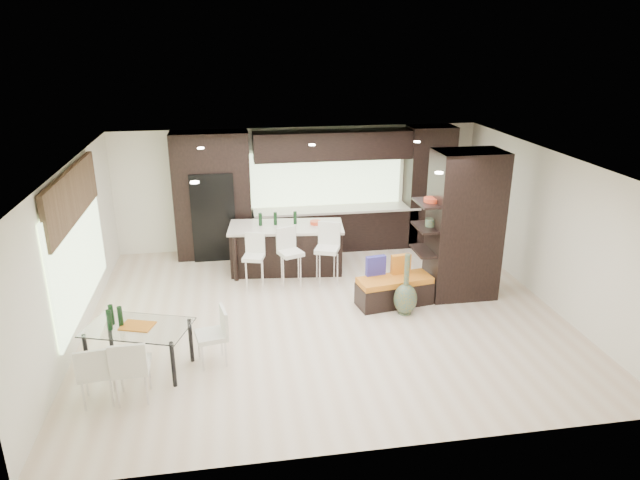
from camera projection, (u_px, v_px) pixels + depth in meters
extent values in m
plane|color=beige|center=(326.00, 314.00, 9.93)|extent=(8.00, 8.00, 0.00)
cube|color=white|center=(299.00, 188.00, 12.71)|extent=(8.00, 0.02, 2.70)
cube|color=white|center=(73.00, 255.00, 8.86)|extent=(0.02, 7.00, 2.70)
cube|color=white|center=(548.00, 228.00, 10.08)|extent=(0.02, 7.00, 2.70)
cube|color=white|center=(326.00, 161.00, 9.01)|extent=(8.00, 7.00, 0.02)
cube|color=#B2D199|center=(78.00, 250.00, 9.05)|extent=(0.04, 3.20, 1.90)
cube|color=#B2D199|center=(326.00, 179.00, 12.70)|extent=(3.40, 0.04, 1.20)
cube|color=brown|center=(72.00, 196.00, 8.75)|extent=(0.08, 3.00, 0.80)
cube|color=white|center=(323.00, 159.00, 9.25)|extent=(4.00, 3.00, 0.02)
cube|color=black|center=(324.00, 191.00, 12.48)|extent=(6.80, 0.68, 2.70)
cube|color=black|center=(214.00, 214.00, 12.21)|extent=(0.90, 0.68, 1.90)
cube|color=black|center=(464.00, 225.00, 10.23)|extent=(1.20, 0.80, 2.70)
cube|color=black|center=(286.00, 248.00, 11.62)|extent=(2.38, 1.23, 0.95)
cube|color=silver|center=(254.00, 267.00, 10.81)|extent=(0.46, 0.46, 0.85)
cube|color=silver|center=(291.00, 263.00, 10.89)|extent=(0.52, 0.52, 0.92)
cube|color=silver|center=(327.00, 260.00, 10.98)|extent=(0.55, 0.55, 0.97)
cube|color=black|center=(394.00, 291.00, 10.20)|extent=(1.41, 0.73, 0.52)
cube|color=white|center=(140.00, 348.00, 8.17)|extent=(1.62, 1.23, 0.69)
cube|color=silver|center=(132.00, 371.00, 7.48)|extent=(0.47, 0.47, 0.86)
cube|color=silver|center=(97.00, 375.00, 7.43)|extent=(0.48, 0.48, 0.81)
cube|color=silver|center=(212.00, 339.00, 8.31)|extent=(0.50, 0.50, 0.79)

